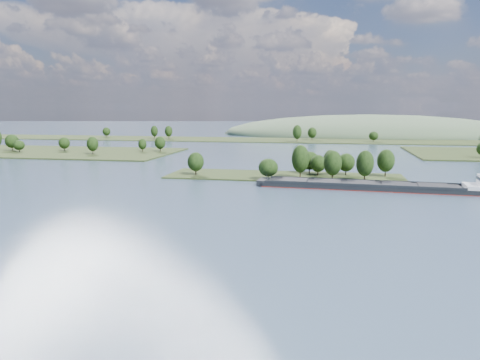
# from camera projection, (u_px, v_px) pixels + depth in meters

# --- Properties ---
(ground) EXTENTS (1800.00, 1800.00, 0.00)m
(ground) POSITION_uv_depth(u_px,v_px,m) (265.00, 205.00, 142.24)
(ground) COLOR #35465C
(ground) RESTS_ON ground
(tree_island) EXTENTS (100.00, 32.27, 14.95)m
(tree_island) POSITION_uv_depth(u_px,v_px,m) (302.00, 168.00, 197.43)
(tree_island) COLOR #222E14
(tree_island) RESTS_ON ground
(back_shoreline) EXTENTS (900.00, 60.00, 15.40)m
(back_shoreline) POSITION_uv_depth(u_px,v_px,m) (316.00, 140.00, 412.18)
(back_shoreline) COLOR #222E14
(back_shoreline) RESTS_ON ground
(hill_west) EXTENTS (320.00, 160.00, 44.00)m
(hill_west) POSITION_uv_depth(u_px,v_px,m) (370.00, 135.00, 499.44)
(hill_west) COLOR #41553B
(hill_west) RESTS_ON ground
(cargo_barge) EXTENTS (92.86, 17.76, 12.48)m
(cargo_barge) POSITION_uv_depth(u_px,v_px,m) (403.00, 186.00, 167.55)
(cargo_barge) COLOR black
(cargo_barge) RESTS_ON ground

